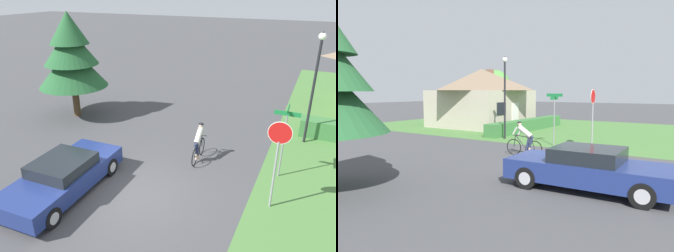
{
  "view_description": "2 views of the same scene",
  "coord_description": "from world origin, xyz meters",
  "views": [
    {
      "loc": [
        5.15,
        -7.98,
        6.53
      ],
      "look_at": [
        -0.13,
        3.23,
        1.27
      ],
      "focal_mm": 35.0,
      "sensor_mm": 36.0,
      "label": 1
    },
    {
      "loc": [
        -11.22,
        -4.01,
        2.85
      ],
      "look_at": [
        -0.16,
        3.35,
        1.45
      ],
      "focal_mm": 35.0,
      "sensor_mm": 36.0,
      "label": 2
    }
  ],
  "objects": [
    {
      "name": "ground_plane",
      "position": [
        0.0,
        0.0,
        0.0
      ],
      "size": [
        140.0,
        140.0,
        0.0
      ],
      "primitive_type": "plane",
      "color": "#424244"
    },
    {
      "name": "street_lamp",
      "position": [
        5.02,
        6.89,
        3.2
      ],
      "size": [
        0.31,
        0.31,
        4.92
      ],
      "color": "black",
      "rests_on": "ground"
    },
    {
      "name": "deciduous_tree_right",
      "position": [
        15.92,
        15.4,
        3.28
      ],
      "size": [
        3.27,
        3.27,
        5.01
      ],
      "color": "#4C3823",
      "rests_on": "ground"
    },
    {
      "name": "hedge_row",
      "position": [
        9.42,
        7.83,
        0.42
      ],
      "size": [
        9.4,
        0.9,
        0.83
      ],
      "primitive_type": "cube",
      "color": "#387038",
      "rests_on": "ground"
    },
    {
      "name": "stop_sign",
      "position": [
        4.4,
        1.31,
        2.08
      ],
      "size": [
        0.71,
        0.07,
        2.96
      ],
      "rotation": [
        0.0,
        0.0,
        3.17
      ],
      "color": "gray",
      "rests_on": "ground"
    },
    {
      "name": "grass_verge_right",
      "position": [
        11.71,
        4.0,
        0.01
      ],
      "size": [
        16.0,
        36.0,
        0.01
      ],
      "primitive_type": "cube",
      "color": "#477538",
      "rests_on": "ground"
    },
    {
      "name": "street_name_sign",
      "position": [
        4.38,
        3.35,
        1.9
      ],
      "size": [
        0.9,
        0.9,
        2.74
      ],
      "color": "gray",
      "rests_on": "ground"
    },
    {
      "name": "cottage_house",
      "position": [
        10.2,
        12.66,
        2.43
      ],
      "size": [
        7.43,
        7.0,
        4.78
      ],
      "rotation": [
        0.0,
        0.0,
        0.01
      ],
      "color": "#B2A893",
      "rests_on": "ground"
    },
    {
      "name": "cyclist",
      "position": [
        1.21,
        3.28,
        0.74
      ],
      "size": [
        0.44,
        1.77,
        1.55
      ],
      "rotation": [
        0.0,
        0.0,
        1.63
      ],
      "color": "black",
      "rests_on": "ground"
    },
    {
      "name": "sedan_left_lane",
      "position": [
        -2.15,
        -0.85,
        0.62
      ],
      "size": [
        2.08,
        4.78,
        1.24
      ],
      "rotation": [
        0.0,
        0.0,
        1.61
      ],
      "color": "navy",
      "rests_on": "ground"
    }
  ]
}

